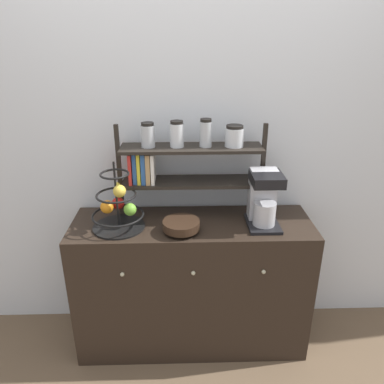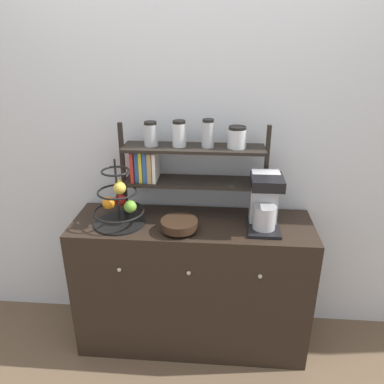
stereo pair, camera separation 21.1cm
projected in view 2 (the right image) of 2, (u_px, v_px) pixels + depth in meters
The scene contains 7 objects.
ground_plane at pixel (189, 363), 2.33m from camera, with size 12.00×12.00×0.00m, color brown.
wall_back at pixel (196, 139), 2.27m from camera, with size 7.00×0.05×2.60m, color silver.
sideboard at pixel (192, 283), 2.36m from camera, with size 1.42×0.47×0.87m.
coffee_maker at pixel (265, 201), 2.09m from camera, with size 0.18×0.24×0.32m.
fruit_stand at pixel (119, 203), 2.14m from camera, with size 0.30×0.30×0.40m.
wooden_bowl at pixel (179, 225), 2.09m from camera, with size 0.21×0.21×0.07m.
shelf_hutch at pixel (183, 157), 2.16m from camera, with size 0.86×0.20×0.59m.
Camera 2 is at (0.15, -1.72, 1.89)m, focal length 35.00 mm.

